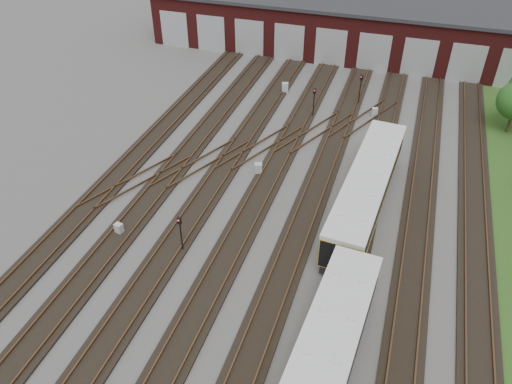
% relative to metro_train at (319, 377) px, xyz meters
% --- Properties ---
extents(ground, '(120.00, 120.00, 0.00)m').
position_rel_metro_train_xyz_m(ground, '(-6.00, 7.98, -1.97)').
color(ground, '#4B4846').
rests_on(ground, ground).
extents(track_network, '(30.40, 70.00, 0.33)m').
position_rel_metro_train_xyz_m(track_network, '(-6.17, 8.57, -1.87)').
color(track_network, black).
rests_on(track_network, ground).
extents(maintenance_shed, '(51.00, 12.50, 6.35)m').
position_rel_metro_train_xyz_m(maintenance_shed, '(-6.01, 47.96, 1.23)').
color(maintenance_shed, '#4E1413').
rests_on(maintenance_shed, ground).
extents(metro_train, '(3.91, 47.70, 3.21)m').
position_rel_metro_train_xyz_m(metro_train, '(0.00, 0.00, 0.00)').
color(metro_train, black).
rests_on(metro_train, ground).
extents(signal_mast_0, '(0.28, 0.26, 2.96)m').
position_rel_metro_train_xyz_m(signal_mast_0, '(-11.13, 7.78, -0.06)').
color(signal_mast_0, black).
rests_on(signal_mast_0, ground).
extents(signal_mast_1, '(0.28, 0.26, 3.06)m').
position_rel_metro_train_xyz_m(signal_mast_1, '(-6.97, 29.09, -0.00)').
color(signal_mast_1, black).
rests_on(signal_mast_1, ground).
extents(signal_mast_2, '(0.30, 0.29, 3.18)m').
position_rel_metro_train_xyz_m(signal_mast_2, '(-3.14, 33.25, 0.06)').
color(signal_mast_2, black).
rests_on(signal_mast_2, ground).
extents(signal_mast_3, '(0.29, 0.28, 2.86)m').
position_rel_metro_train_xyz_m(signal_mast_3, '(0.13, 24.26, -0.13)').
color(signal_mast_3, black).
rests_on(signal_mast_3, ground).
extents(relay_cabinet_0, '(0.62, 0.55, 0.90)m').
position_rel_metro_train_xyz_m(relay_cabinet_0, '(-16.16, 7.97, -1.53)').
color(relay_cabinet_0, '#B7B9BC').
rests_on(relay_cabinet_0, ground).
extents(relay_cabinet_1, '(0.78, 0.70, 1.11)m').
position_rel_metro_train_xyz_m(relay_cabinet_1, '(-11.05, 33.45, -1.42)').
color(relay_cabinet_1, '#B7B9BC').
rests_on(relay_cabinet_1, ground).
extents(relay_cabinet_2, '(0.74, 0.67, 1.02)m').
position_rel_metro_train_xyz_m(relay_cabinet_2, '(-9.05, 18.12, -1.47)').
color(relay_cabinet_2, '#B7B9BC').
rests_on(relay_cabinet_2, ground).
extents(relay_cabinet_3, '(0.68, 0.57, 1.08)m').
position_rel_metro_train_xyz_m(relay_cabinet_3, '(-0.12, 24.76, -1.43)').
color(relay_cabinet_3, '#B7B9BC').
rests_on(relay_cabinet_3, ground).
extents(relay_cabinet_4, '(0.62, 0.55, 0.91)m').
position_rel_metro_train_xyz_m(relay_cabinet_4, '(-1.22, 31.15, -1.52)').
color(relay_cabinet_4, '#B7B9BC').
rests_on(relay_cabinet_4, ground).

